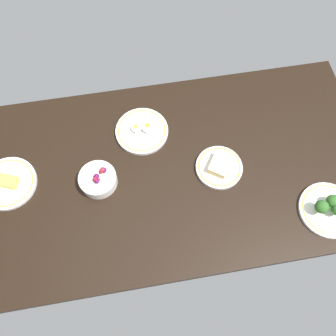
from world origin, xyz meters
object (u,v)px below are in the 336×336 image
plate_broccoli (329,208)px  plate_sandwich (219,167)px  plate_cheese (8,183)px  plate_eggs (142,131)px  bowl_berries (98,179)px

plate_broccoli → plate_sandwich: plate_broccoli is taller
plate_sandwich → plate_cheese: same height
plate_broccoli → plate_eggs: (-61.74, 43.63, -0.95)cm
bowl_berries → plate_sandwich: size_ratio=0.79×
plate_sandwich → plate_cheese: size_ratio=0.84×
bowl_berries → plate_eggs: bowl_berries is taller
plate_eggs → bowl_berries: bearing=-135.1°
plate_eggs → plate_cheese: bearing=-165.2°
plate_broccoli → plate_cheese: plate_broccoli is taller
plate_sandwich → plate_eggs: plate_eggs is taller
plate_sandwich → plate_eggs: 33.95cm
bowl_berries → plate_broccoli: 84.37cm
plate_cheese → plate_sandwich: bearing=-5.0°
plate_broccoli → plate_eggs: 75.60cm
bowl_berries → plate_sandwich: (45.71, -1.97, -1.42)cm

